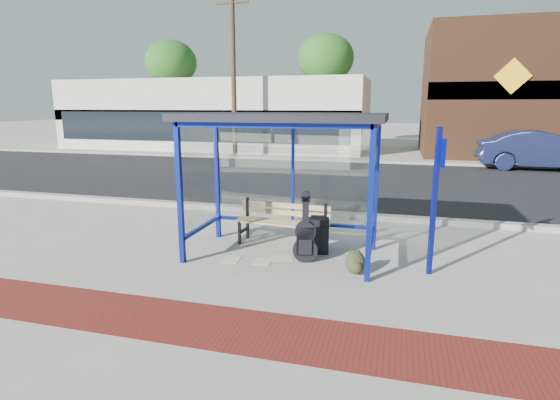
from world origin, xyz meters
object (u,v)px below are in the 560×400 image
(suitcase, at_px, (317,236))
(guitar_bag, at_px, (305,238))
(backpack, at_px, (356,263))
(parked_car, at_px, (542,151))
(bench, at_px, (283,220))

(suitcase, bearing_deg, guitar_bag, -113.44)
(guitar_bag, relative_size, suitcase, 1.65)
(guitar_bag, xyz_separation_m, backpack, (0.86, -0.32, -0.24))
(backpack, distance_m, parked_car, 14.50)
(bench, distance_m, parked_car, 14.19)
(bench, bearing_deg, parked_car, 62.58)
(bench, relative_size, parked_car, 0.37)
(guitar_bag, relative_size, parked_car, 0.24)
(bench, bearing_deg, backpack, -33.04)
(suitcase, distance_m, parked_car, 14.10)
(guitar_bag, bearing_deg, suitcase, 63.93)
(bench, distance_m, suitcase, 0.79)
(suitcase, xyz_separation_m, backpack, (0.75, -0.81, -0.14))
(bench, bearing_deg, suitcase, -19.08)
(suitcase, height_order, parked_car, parked_car)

